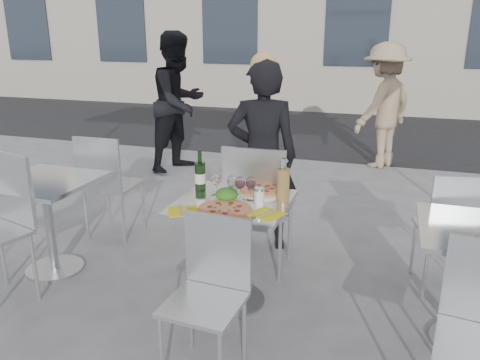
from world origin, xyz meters
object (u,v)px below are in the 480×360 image
(chair_far, at_px, (257,199))
(side_table_left, at_px, (47,206))
(pizza_far, at_px, (260,191))
(napkin_left, at_px, (183,211))
(wineglass_white_b, at_px, (232,182))
(pizza_near, at_px, (225,210))
(napkin_right, at_px, (267,213))
(pedestrian_a, at_px, (179,103))
(wine_bottle, at_px, (200,175))
(chair_near, at_px, (210,282))
(wineglass_red_b, at_px, (251,184))
(sugar_shaker, at_px, (259,196))
(wineglass_red_a, at_px, (240,184))
(carafe, at_px, (283,184))
(main_table, at_px, (233,231))
(wineglass_white_a, at_px, (216,180))
(side_chair_lfar, at_px, (106,178))
(pedestrian_b, at_px, (384,106))
(woman_diner, at_px, (262,157))
(salad_plate, at_px, (227,196))
(side_chair_rfar, at_px, (454,224))

(chair_far, bearing_deg, side_table_left, 14.66)
(pizza_far, bearing_deg, napkin_left, -126.23)
(wineglass_white_b, bearing_deg, pizza_near, -81.98)
(side_table_left, bearing_deg, napkin_right, -4.85)
(chair_far, distance_m, pedestrian_a, 3.13)
(chair_far, distance_m, wine_bottle, 0.52)
(wine_bottle, bearing_deg, chair_near, -64.08)
(wineglass_red_b, distance_m, napkin_left, 0.49)
(sugar_shaker, distance_m, wineglass_white_b, 0.22)
(wineglass_red_a, relative_size, napkin_left, 0.65)
(carafe, bearing_deg, main_table, -162.07)
(chair_far, relative_size, wine_bottle, 3.49)
(wineglass_red_b, height_order, napkin_left, wineglass_red_b)
(pedestrian_a, distance_m, wineglass_white_a, 3.35)
(chair_far, bearing_deg, side_chair_lfar, -10.78)
(pedestrian_b, bearing_deg, side_chair_lfar, -3.04)
(pedestrian_a, xyz_separation_m, pizza_far, (1.92, -2.77, -0.15))
(side_table_left, bearing_deg, wineglass_white_b, 2.26)
(side_chair_lfar, xyz_separation_m, wineglass_red_a, (1.46, -0.64, 0.29))
(side_table_left, relative_size, pizza_near, 2.21)
(woman_diner, bearing_deg, side_table_left, 18.02)
(pedestrian_b, relative_size, wineglass_white_b, 10.79)
(chair_near, height_order, napkin_left, chair_near)
(chair_near, xyz_separation_m, woman_diner, (-0.15, 1.58, 0.30))
(side_table_left, height_order, chair_far, chair_far)
(main_table, relative_size, pizza_near, 2.21)
(salad_plate, bearing_deg, wineglass_white_b, 75.84)
(pedestrian_b, bearing_deg, sugar_shaker, 22.00)
(pedestrian_b, bearing_deg, salad_plate, 19.00)
(woman_diner, xyz_separation_m, carafe, (0.38, -0.85, 0.06))
(pizza_near, bearing_deg, wineglass_red_a, 84.47)
(side_chair_rfar, distance_m, pizza_far, 1.36)
(chair_near, height_order, wineglass_white_a, wineglass_white_a)
(side_chair_rfar, xyz_separation_m, woman_diner, (-1.48, 0.37, 0.26))
(salad_plate, bearing_deg, wine_bottle, 149.86)
(napkin_right, bearing_deg, carafe, 106.11)
(side_table_left, xyz_separation_m, chair_near, (1.59, -0.63, -0.03))
(pedestrian_b, bearing_deg, main_table, 19.52)
(woman_diner, distance_m, wine_bottle, 0.84)
(chair_far, xyz_separation_m, pizza_near, (-0.02, -0.65, 0.15))
(carafe, bearing_deg, napkin_left, -145.56)
(main_table, xyz_separation_m, pedestrian_a, (-1.79, 2.99, 0.38))
(woman_diner, xyz_separation_m, pedestrian_b, (0.88, 3.05, 0.04))
(wineglass_red_b, bearing_deg, pedestrian_a, 122.97)
(salad_plate, relative_size, wineglass_red_b, 1.40)
(napkin_left, bearing_deg, wineglass_red_a, 21.77)
(chair_near, height_order, wineglass_red_b, wineglass_red_b)
(chair_near, xyz_separation_m, carafe, (0.22, 0.73, 0.36))
(pizza_near, relative_size, salad_plate, 1.54)
(main_table, distance_m, chair_near, 0.64)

